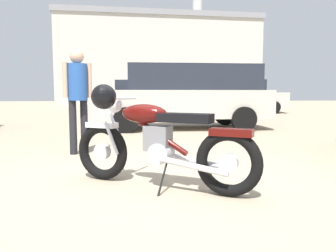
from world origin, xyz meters
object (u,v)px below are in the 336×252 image
Objects in this scene: red_hatchback_near at (204,94)px; silver_sedan_mid at (145,94)px; bystander at (78,90)px; blue_hatchback_right at (243,96)px; dark_sedan_left at (185,95)px; vintage_motorcycle at (154,140)px.

silver_sedan_mid is at bearing -67.60° from red_hatchback_near.
red_hatchback_near and silver_sedan_mid have the same top height.
bystander is 0.38× the size of blue_hatchback_right.
blue_hatchback_right is (6.41, 10.90, -0.18)m from bystander.
silver_sedan_mid and dark_sedan_left have the same top height.
vintage_motorcycle is at bearing -103.23° from blue_hatchback_right.
blue_hatchback_right is at bearing 165.69° from silver_sedan_mid.
silver_sedan_mid reaches higher than bystander.
red_hatchback_near is at bearing 131.24° from bystander.
bystander is at bearing 58.49° from red_hatchback_near.
blue_hatchback_right is (2.48, 2.06, -0.10)m from red_hatchback_near.
vintage_motorcycle is 2.33m from bystander.
red_hatchback_near is 3.23m from blue_hatchback_right.
bystander is 12.65m from blue_hatchback_right.
silver_sedan_mid is at bearing -84.97° from dark_sedan_left.
blue_hatchback_right reaches higher than vintage_motorcycle.
dark_sedan_left is at bearing -110.38° from blue_hatchback_right.
bystander is at bearing 57.68° from dark_sedan_left.
silver_sedan_mid is at bearing 149.02° from bystander.
vintage_motorcycle is 11.20m from red_hatchback_near.
vintage_motorcycle is at bearing 4.28° from bystander.
red_hatchback_near reaches higher than vintage_motorcycle.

